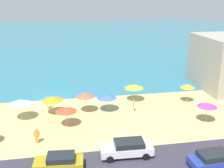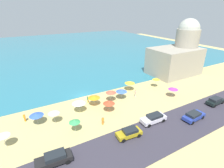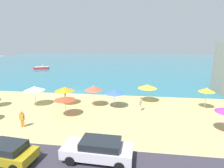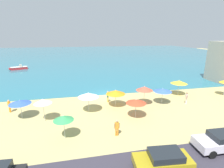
{
  "view_description": "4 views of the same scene",
  "coord_description": "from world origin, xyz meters",
  "px_view_note": "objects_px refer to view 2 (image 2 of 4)",
  "views": [
    {
      "loc": [
        1.84,
        -36.29,
        13.82
      ],
      "look_at": [
        8.68,
        1.25,
        1.36
      ],
      "focal_mm": 45.0,
      "sensor_mm": 36.0,
      "label": 1
    },
    {
      "loc": [
        -11.87,
        -33.71,
        18.28
      ],
      "look_at": [
        7.66,
        0.45,
        1.29
      ],
      "focal_mm": 28.0,
      "sensor_mm": 36.0,
      "label": 2
    },
    {
      "loc": [
        9.25,
        -25.2,
        7.56
      ],
      "look_at": [
        5.98,
        -0.52,
        1.84
      ],
      "focal_mm": 28.0,
      "sensor_mm": 36.0,
      "label": 3
    },
    {
      "loc": [
        -4.36,
        -25.38,
        9.1
      ],
      "look_at": [
        1.55,
        2.53,
        0.95
      ],
      "focal_mm": 28.0,
      "sensor_mm": 36.0,
      "label": 4
    }
  ],
  "objects_px": {
    "beach_umbrella_2": "(111,92)",
    "beach_umbrella_9": "(156,79)",
    "beach_umbrella_6": "(75,121)",
    "beach_umbrella_10": "(173,88)",
    "parked_car_2": "(54,159)",
    "parked_car_0": "(215,101)",
    "beach_umbrella_11": "(94,97)",
    "bather_3": "(88,99)",
    "parked_car_1": "(154,118)",
    "parked_car_3": "(129,133)",
    "beach_umbrella_3": "(36,115)",
    "beach_umbrella_1": "(79,102)",
    "beach_umbrella_0": "(54,112)",
    "harbor_fortress": "(179,55)",
    "bather_0": "(135,93)",
    "parked_car_4": "(194,116)",
    "beach_umbrella_5": "(109,103)",
    "bather_2": "(24,117)",
    "beach_umbrella_4": "(3,135)",
    "beach_umbrella_8": "(130,82)",
    "beach_umbrella_7": "(121,91)",
    "bather_1": "(103,120)"
  },
  "relations": [
    {
      "from": "beach_umbrella_2",
      "to": "beach_umbrella_9",
      "type": "xyz_separation_m",
      "value": [
        13.37,
        0.83,
        0.01
      ]
    },
    {
      "from": "beach_umbrella_6",
      "to": "beach_umbrella_10",
      "type": "bearing_deg",
      "value": 2.25
    },
    {
      "from": "parked_car_2",
      "to": "beach_umbrella_9",
      "type": "bearing_deg",
      "value": 22.71
    },
    {
      "from": "parked_car_0",
      "to": "beach_umbrella_2",
      "type": "bearing_deg",
      "value": 146.88
    },
    {
      "from": "beach_umbrella_11",
      "to": "beach_umbrella_9",
      "type": "bearing_deg",
      "value": 2.07
    },
    {
      "from": "beach_umbrella_10",
      "to": "bather_3",
      "type": "bearing_deg",
      "value": 158.31
    },
    {
      "from": "parked_car_1",
      "to": "parked_car_3",
      "type": "xyz_separation_m",
      "value": [
        -5.86,
        -1.01,
        -0.05
      ]
    },
    {
      "from": "beach_umbrella_3",
      "to": "beach_umbrella_6",
      "type": "relative_size",
      "value": 1.01
    },
    {
      "from": "beach_umbrella_1",
      "to": "parked_car_2",
      "type": "relative_size",
      "value": 0.54
    },
    {
      "from": "parked_car_3",
      "to": "beach_umbrella_2",
      "type": "bearing_deg",
      "value": 74.43
    },
    {
      "from": "beach_umbrella_1",
      "to": "beach_umbrella_6",
      "type": "relative_size",
      "value": 1.08
    },
    {
      "from": "beach_umbrella_0",
      "to": "beach_umbrella_9",
      "type": "relative_size",
      "value": 1.0
    },
    {
      "from": "harbor_fortress",
      "to": "beach_umbrella_10",
      "type": "bearing_deg",
      "value": -141.54
    },
    {
      "from": "bather_0",
      "to": "bather_3",
      "type": "xyz_separation_m",
      "value": [
        -10.25,
        2.8,
        -0.02
      ]
    },
    {
      "from": "beach_umbrella_10",
      "to": "parked_car_4",
      "type": "relative_size",
      "value": 0.54
    },
    {
      "from": "beach_umbrella_0",
      "to": "bather_0",
      "type": "relative_size",
      "value": 1.57
    },
    {
      "from": "parked_car_4",
      "to": "harbor_fortress",
      "type": "relative_size",
      "value": 0.28
    },
    {
      "from": "beach_umbrella_3",
      "to": "beach_umbrella_9",
      "type": "xyz_separation_m",
      "value": [
        28.25,
        1.62,
        0.38
      ]
    },
    {
      "from": "beach_umbrella_5",
      "to": "parked_car_0",
      "type": "xyz_separation_m",
      "value": [
        20.45,
        -8.46,
        -1.13
      ]
    },
    {
      "from": "bather_2",
      "to": "parked_car_4",
      "type": "relative_size",
      "value": 0.36
    },
    {
      "from": "beach_umbrella_5",
      "to": "beach_umbrella_9",
      "type": "height_order",
      "value": "beach_umbrella_9"
    },
    {
      "from": "beach_umbrella_3",
      "to": "beach_umbrella_5",
      "type": "bearing_deg",
      "value": -11.58
    },
    {
      "from": "beach_umbrella_4",
      "to": "parked_car_1",
      "type": "distance_m",
      "value": 23.18
    },
    {
      "from": "beach_umbrella_8",
      "to": "bather_0",
      "type": "bearing_deg",
      "value": -105.06
    },
    {
      "from": "beach_umbrella_5",
      "to": "parked_car_3",
      "type": "bearing_deg",
      "value": -95.83
    },
    {
      "from": "beach_umbrella_6",
      "to": "beach_umbrella_7",
      "type": "bearing_deg",
      "value": 25.18
    },
    {
      "from": "beach_umbrella_0",
      "to": "beach_umbrella_4",
      "type": "bearing_deg",
      "value": -162.14
    },
    {
      "from": "beach_umbrella_3",
      "to": "beach_umbrella_4",
      "type": "distance_m",
      "value": 6.06
    },
    {
      "from": "beach_umbrella_10",
      "to": "bather_0",
      "type": "bearing_deg",
      "value": 150.18
    },
    {
      "from": "parked_car_0",
      "to": "parked_car_3",
      "type": "bearing_deg",
      "value": 178.52
    },
    {
      "from": "bather_0",
      "to": "bather_3",
      "type": "height_order",
      "value": "bather_0"
    },
    {
      "from": "beach_umbrella_11",
      "to": "parked_car_0",
      "type": "xyz_separation_m",
      "value": [
        21.93,
        -12.03,
        -1.15
      ]
    },
    {
      "from": "beach_umbrella_7",
      "to": "parked_car_0",
      "type": "relative_size",
      "value": 0.56
    },
    {
      "from": "bather_0",
      "to": "parked_car_0",
      "type": "height_order",
      "value": "bather_0"
    },
    {
      "from": "bather_1",
      "to": "parked_car_1",
      "type": "height_order",
      "value": "bather_1"
    },
    {
      "from": "beach_umbrella_1",
      "to": "beach_umbrella_6",
      "type": "distance_m",
      "value": 5.88
    },
    {
      "from": "bather_1",
      "to": "parked_car_2",
      "type": "relative_size",
      "value": 0.35
    },
    {
      "from": "beach_umbrella_11",
      "to": "bather_0",
      "type": "bearing_deg",
      "value": -6.75
    },
    {
      "from": "parked_car_2",
      "to": "bather_0",
      "type": "bearing_deg",
      "value": 26.15
    },
    {
      "from": "parked_car_4",
      "to": "parked_car_2",
      "type": "bearing_deg",
      "value": 174.13
    },
    {
      "from": "bather_3",
      "to": "parked_car_0",
      "type": "distance_m",
      "value": 26.48
    },
    {
      "from": "beach_umbrella_7",
      "to": "bather_1",
      "type": "height_order",
      "value": "beach_umbrella_7"
    },
    {
      "from": "beach_umbrella_5",
      "to": "harbor_fortress",
      "type": "xyz_separation_m",
      "value": [
        29.06,
        9.2,
        3.74
      ]
    },
    {
      "from": "parked_car_4",
      "to": "beach_umbrella_10",
      "type": "bearing_deg",
      "value": 66.49
    },
    {
      "from": "beach_umbrella_6",
      "to": "parked_car_1",
      "type": "relative_size",
      "value": 0.5
    },
    {
      "from": "beach_umbrella_6",
      "to": "parked_car_4",
      "type": "bearing_deg",
      "value": -20.43
    },
    {
      "from": "beach_umbrella_5",
      "to": "beach_umbrella_11",
      "type": "bearing_deg",
      "value": 112.55
    },
    {
      "from": "beach_umbrella_1",
      "to": "beach_umbrella_7",
      "type": "height_order",
      "value": "beach_umbrella_1"
    },
    {
      "from": "beach_umbrella_9",
      "to": "bather_0",
      "type": "distance_m",
      "value": 7.97
    },
    {
      "from": "bather_1",
      "to": "bather_2",
      "type": "xyz_separation_m",
      "value": [
        -11.46,
        7.62,
        -0.0
      ]
    }
  ]
}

